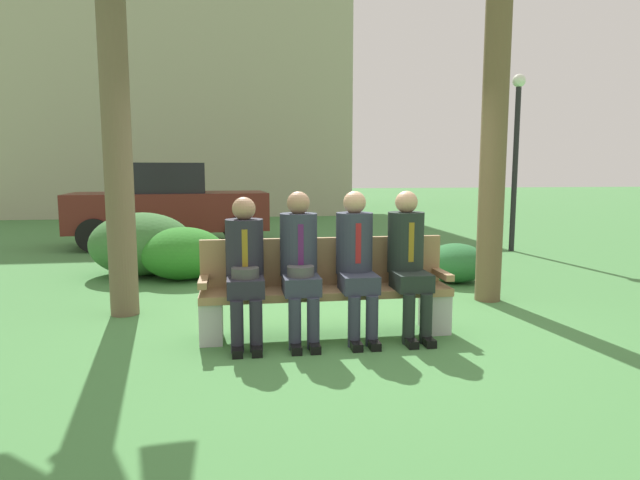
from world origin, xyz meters
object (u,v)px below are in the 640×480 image
object	(u,v)px
seated_man_rightmost	(408,255)
parked_car_near	(168,204)
seated_man_centerright	(356,257)
park_bench	(326,288)
building_backdrop	(170,92)
seated_man_centerleft	(300,259)
shrub_mid_lawn	(141,244)
street_lamp	(516,143)
shrub_near_bench	(183,253)
seated_man_leftmost	(245,263)
shrub_far_lawn	(456,263)

from	to	relation	value
seated_man_rightmost	parked_car_near	size ratio (longest dim) A/B	0.34
seated_man_centerright	parked_car_near	world-z (taller)	parked_car_near
park_bench	building_backdrop	size ratio (longest dim) A/B	0.17
seated_man_centerleft	seated_man_centerright	world-z (taller)	same
seated_man_centerleft	building_backdrop	world-z (taller)	building_backdrop
seated_man_centerleft	shrub_mid_lawn	xyz separation A→B (m)	(-1.95, 3.40, -0.29)
park_bench	parked_car_near	distance (m)	6.88
parked_car_near	street_lamp	world-z (taller)	street_lamp
shrub_near_bench	street_lamp	xyz separation A→B (m)	(5.96, 1.78, 1.67)
seated_man_centerleft	street_lamp	size ratio (longest dim) A/B	0.41
shrub_near_bench	street_lamp	world-z (taller)	street_lamp
seated_man_leftmost	seated_man_rightmost	distance (m)	1.51
shrub_far_lawn	parked_car_near	bearing A→B (deg)	134.32
seated_man_centerleft	parked_car_near	size ratio (longest dim) A/B	0.34
seated_man_centerright	street_lamp	world-z (taller)	street_lamp
shrub_mid_lawn	parked_car_near	size ratio (longest dim) A/B	0.37
park_bench	street_lamp	world-z (taller)	street_lamp
park_bench	shrub_mid_lawn	size ratio (longest dim) A/B	1.57
park_bench	shrub_mid_lawn	world-z (taller)	shrub_mid_lawn
street_lamp	seated_man_centerleft	bearing A→B (deg)	-134.31
shrub_mid_lawn	seated_man_rightmost	bearing A→B (deg)	-48.87
seated_man_leftmost	seated_man_rightmost	xyz separation A→B (m)	(1.51, 0.01, 0.03)
seated_man_rightmost	shrub_mid_lawn	world-z (taller)	seated_man_rightmost
seated_man_rightmost	shrub_mid_lawn	bearing A→B (deg)	131.13
shrub_near_bench	street_lamp	size ratio (longest dim) A/B	0.36
seated_man_centerright	parked_car_near	xyz separation A→B (m)	(-2.45, 6.64, 0.09)
seated_man_rightmost	shrub_near_bench	xyz separation A→B (m)	(-2.33, 2.97, -0.38)
parked_car_near	park_bench	bearing A→B (deg)	-71.39
seated_man_rightmost	street_lamp	xyz separation A→B (m)	(3.63, 4.75, 1.29)
seated_man_rightmost	seated_man_leftmost	bearing A→B (deg)	-179.62
seated_man_centerright	shrub_mid_lawn	size ratio (longest dim) A/B	0.91
seated_man_centerleft	building_backdrop	distance (m)	17.83
seated_man_centerright	seated_man_rightmost	distance (m)	0.50
seated_man_centerright	shrub_near_bench	xyz separation A→B (m)	(-1.83, 2.97, -0.38)
street_lamp	building_backdrop	size ratio (longest dim) A/B	0.25
seated_man_rightmost	seated_man_centerright	bearing A→B (deg)	179.99
seated_man_rightmost	shrub_mid_lawn	distance (m)	4.51
seated_man_leftmost	seated_man_centerleft	size ratio (longest dim) A/B	0.97
seated_man_leftmost	shrub_near_bench	bearing A→B (deg)	105.43
seated_man_centerleft	shrub_far_lawn	size ratio (longest dim) A/B	1.57
park_bench	seated_man_centerright	world-z (taller)	seated_man_centerright
shrub_near_bench	parked_car_near	world-z (taller)	parked_car_near
seated_man_leftmost	parked_car_near	distance (m)	6.80
seated_man_leftmost	seated_man_centerleft	distance (m)	0.49
seated_man_rightmost	parked_car_near	bearing A→B (deg)	113.97
parked_car_near	street_lamp	xyz separation A→B (m)	(6.58, -1.88, 1.20)
shrub_far_lawn	street_lamp	distance (m)	3.84
shrub_far_lawn	seated_man_leftmost	bearing A→B (deg)	-143.18
seated_man_rightmost	street_lamp	world-z (taller)	street_lamp
seated_man_leftmost	street_lamp	xyz separation A→B (m)	(5.14, 4.77, 1.32)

